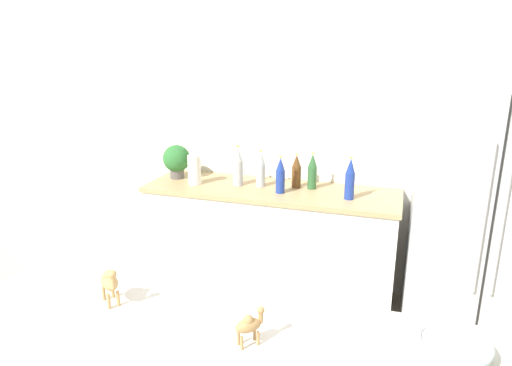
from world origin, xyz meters
TOP-DOWN VIEW (x-y plane):
  - wall_back at (0.00, 2.73)m, footprint 8.00×0.06m
  - back_counter at (-0.45, 2.40)m, footprint 1.96×0.63m
  - refrigerator at (1.04, 2.35)m, footprint 0.91×0.69m
  - potted_plant at (-1.27, 2.43)m, footprint 0.22×0.22m
  - paper_towel_roll at (-1.06, 2.32)m, footprint 0.10×0.10m
  - back_bottle_0 at (0.16, 2.32)m, footprint 0.07×0.07m
  - back_bottle_1 at (-0.54, 2.42)m, footprint 0.07×0.07m
  - back_bottle_2 at (-0.72, 2.40)m, footprint 0.08×0.08m
  - back_bottle_3 at (-0.27, 2.48)m, footprint 0.07×0.07m
  - back_bottle_4 at (-0.35, 2.31)m, footprint 0.07×0.07m
  - back_bottle_5 at (-0.15, 2.49)m, footprint 0.07×0.07m
  - fruit_bowl at (0.70, 0.52)m, footprint 0.23×0.23m
  - camel_figurine at (-0.53, 0.46)m, footprint 0.13×0.12m
  - camel_figurine_second at (0.06, 0.39)m, footprint 0.10×0.10m

SIDE VIEW (x-z plane):
  - back_counter at x=-0.45m, z-range 0.00..0.90m
  - refrigerator at x=1.04m, z-range 0.00..1.73m
  - paper_towel_roll at x=-1.06m, z-range 0.90..1.14m
  - back_bottle_3 at x=-0.27m, z-range 0.90..1.16m
  - fruit_bowl at x=0.70m, z-range 1.00..1.07m
  - back_bottle_4 at x=-0.35m, z-range 0.90..1.18m
  - back_bottle_5 at x=-0.15m, z-range 0.90..1.18m
  - back_bottle_1 at x=-0.54m, z-range 0.90..1.18m
  - back_bottle_0 at x=0.16m, z-range 0.90..1.20m
  - back_bottle_2 at x=-0.72m, z-range 0.90..1.21m
  - potted_plant at x=-1.27m, z-range 0.92..1.20m
  - camel_figurine_second at x=0.06m, z-range 1.01..1.14m
  - camel_figurine at x=-0.53m, z-range 1.01..1.18m
  - wall_back at x=0.00m, z-range 0.00..2.55m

